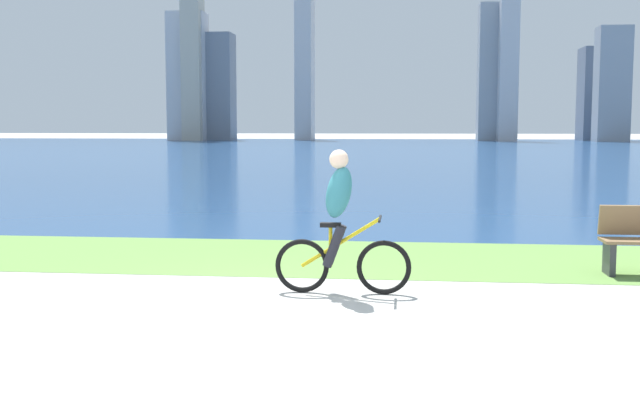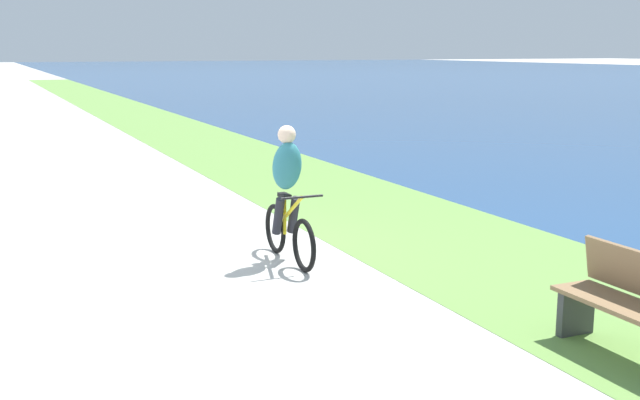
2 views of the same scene
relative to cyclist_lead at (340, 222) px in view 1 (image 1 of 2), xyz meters
The scene contains 5 objects.
ground_plane 1.35m from the cyclist_lead, 122.65° to the right, with size 300.00×300.00×0.00m, color #B2AFA8.
grass_strip_bayside 2.58m from the cyclist_lead, 103.56° to the left, with size 120.00×3.12×0.01m, color #6B9947.
bay_water_surface 47.87m from the cyclist_lead, 90.69° to the left, with size 300.00×87.85×0.00m, color navy.
cyclist_lead is the anchor object (origin of this frame).
city_skyline_far_shore 82.93m from the cyclist_lead, 92.18° to the left, with size 53.18×10.49×19.75m.
Camera 1 is at (1.28, -7.76, 1.96)m, focal length 42.64 mm.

